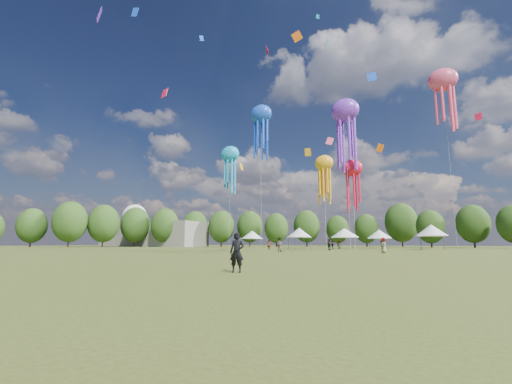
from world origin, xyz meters
The scene contains 10 objects.
ground centered at (0.00, 0.00, 0.00)m, with size 300.00×300.00×0.00m, color #384416.
observer_main centered at (9.20, -0.72, 0.82)m, with size 0.60×0.39×1.63m, color black.
spectator_near centered at (-3.46, 30.07, 0.94)m, with size 0.91×0.71×1.88m, color gray.
spectators_far centered at (-0.96, 45.94, 0.86)m, with size 28.40×28.19×1.85m.
festival_tents centered at (-2.30, 55.90, 3.23)m, with size 42.23×10.82×4.46m.
show_kites centered at (0.71, 43.68, 20.42)m, with size 46.97×24.65×31.72m.
small_kites centered at (0.13, 41.24, 31.32)m, with size 69.60×51.06×42.63m.
treeline centered at (-3.87, 62.51, 6.54)m, with size 201.57×95.24×13.43m.
hangar centered at (-72.00, 72.00, 4.00)m, with size 40.00×12.00×8.00m, color gray.
radome centered at (-88.00, 78.00, 9.99)m, with size 9.00×9.00×16.00m.
Camera 1 is at (16.80, -12.65, 1.20)m, focal length 23.68 mm.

